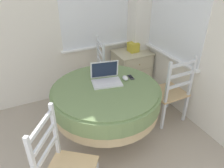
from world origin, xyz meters
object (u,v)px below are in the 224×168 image
at_px(cell_phone, 131,77).
at_px(corner_cabinet, 131,70).
at_px(dining_chair_near_right_window, 171,92).
at_px(storage_box, 133,47).
at_px(computer_mouse, 125,78).
at_px(round_dining_table, 106,98).
at_px(dining_chair_near_back_window, 93,73).
at_px(laptop, 106,78).

relative_size(cell_phone, corner_cabinet, 0.18).
distance_m(dining_chair_near_right_window, storage_box, 1.04).
bearing_deg(computer_mouse, round_dining_table, -168.67).
height_order(round_dining_table, computer_mouse, computer_mouse).
height_order(corner_cabinet, storage_box, storage_box).
distance_m(computer_mouse, dining_chair_near_back_window, 0.91).
bearing_deg(dining_chair_near_right_window, round_dining_table, 177.11).
bearing_deg(round_dining_table, laptop, 64.15).
xyz_separation_m(computer_mouse, corner_cabinet, (0.62, 0.88, -0.43)).
relative_size(round_dining_table, laptop, 3.32).
height_order(round_dining_table, corner_cabinet, round_dining_table).
height_order(laptop, corner_cabinet, laptop).
relative_size(dining_chair_near_back_window, dining_chair_near_right_window, 1.00).
xyz_separation_m(laptop, dining_chair_near_back_window, (0.13, 0.79, -0.34)).
bearing_deg(dining_chair_near_right_window, corner_cabinet, 91.47).
relative_size(cell_phone, dining_chair_near_right_window, 0.12).
xyz_separation_m(round_dining_table, computer_mouse, (0.28, 0.06, 0.17)).
bearing_deg(round_dining_table, cell_phone, 11.97).
height_order(computer_mouse, dining_chair_near_right_window, dining_chair_near_right_window).
distance_m(cell_phone, storage_box, 1.04).
height_order(laptop, dining_chair_near_back_window, dining_chair_near_back_window).
bearing_deg(cell_phone, dining_chair_near_right_window, -12.61).
distance_m(laptop, computer_mouse, 0.23).
xyz_separation_m(round_dining_table, laptop, (0.05, 0.11, 0.19)).
bearing_deg(round_dining_table, dining_chair_near_back_window, 78.43).
height_order(laptop, computer_mouse, laptop).
xyz_separation_m(laptop, storage_box, (0.87, 0.84, -0.05)).
bearing_deg(storage_box, corner_cabinet, -145.79).
distance_m(round_dining_table, dining_chair_near_back_window, 0.94).
xyz_separation_m(cell_phone, corner_cabinet, (0.53, 0.86, -0.41)).
relative_size(laptop, dining_chair_near_back_window, 0.38).
bearing_deg(computer_mouse, dining_chair_near_back_window, 96.35).
distance_m(round_dining_table, dining_chair_near_right_window, 0.94).
bearing_deg(dining_chair_near_back_window, laptop, -99.38).
relative_size(dining_chair_near_back_window, storage_box, 6.24).
distance_m(round_dining_table, storage_box, 1.34).
xyz_separation_m(cell_phone, dining_chair_near_right_window, (0.56, -0.12, -0.30)).
bearing_deg(dining_chair_near_right_window, computer_mouse, 170.96).
height_order(dining_chair_near_right_window, storage_box, dining_chair_near_right_window).
bearing_deg(laptop, computer_mouse, -13.98).
bearing_deg(dining_chair_near_right_window, cell_phone, 167.39).
relative_size(round_dining_table, storage_box, 7.90).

